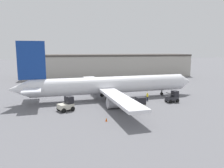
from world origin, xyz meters
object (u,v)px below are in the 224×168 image
object	(u,v)px
belt_loader_truck	(173,97)
safety_cone_near	(106,120)
baggage_tug	(67,104)
pushback_tug	(137,105)
ground_crew_worker	(147,96)
airplane	(107,85)

from	to	relation	value
belt_loader_truck	safety_cone_near	distance (m)	18.17
baggage_tug	pushback_tug	size ratio (longest dim) A/B	0.89
ground_crew_worker	safety_cone_near	world-z (taller)	ground_crew_worker
belt_loader_truck	pushback_tug	xyz separation A→B (m)	(-9.38, -4.91, 0.07)
baggage_tug	safety_cone_near	distance (m)	9.29
baggage_tug	belt_loader_truck	world-z (taller)	baggage_tug
airplane	baggage_tug	xyz separation A→B (m)	(-8.73, -7.53, -1.92)
baggage_tug	airplane	bearing A→B (deg)	13.63
pushback_tug	safety_cone_near	world-z (taller)	pushback_tug
ground_crew_worker	belt_loader_truck	distance (m)	5.17
airplane	ground_crew_worker	size ratio (longest dim) A/B	23.26
ground_crew_worker	baggage_tug	xyz separation A→B (m)	(-16.75, -4.15, 0.20)
baggage_tug	pushback_tug	distance (m)	12.41
airplane	safety_cone_near	size ratio (longest dim) A/B	74.77
airplane	belt_loader_truck	world-z (taller)	airplane
ground_crew_worker	safety_cone_near	distance (m)	15.81
pushback_tug	safety_cone_near	xyz separation A→B (m)	(-6.27, -4.28, -0.85)
airplane	safety_cone_near	xyz separation A→B (m)	(-2.94, -14.74, -2.79)
airplane	baggage_tug	world-z (taller)	airplane
ground_crew_worker	pushback_tug	bearing A→B (deg)	130.17
belt_loader_truck	baggage_tug	bearing A→B (deg)	174.55
airplane	baggage_tug	bearing A→B (deg)	-143.66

